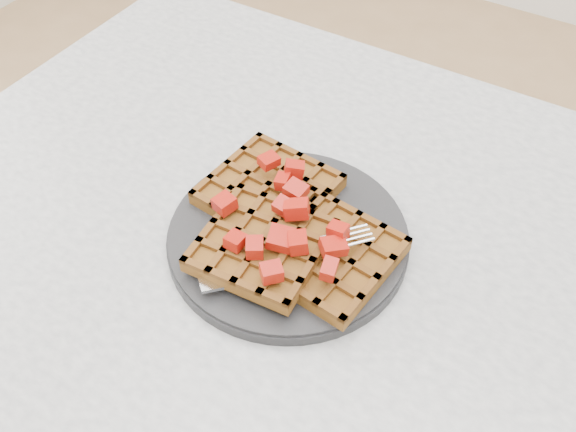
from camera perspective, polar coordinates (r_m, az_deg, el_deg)
The scene contains 5 objects.
table at distance 0.71m, azimuth 9.36°, elevation -14.45°, with size 1.20×0.80×0.75m.
plate at distance 0.66m, azimuth 0.00°, elevation -1.88°, with size 0.25×0.25×0.02m, color black.
waffles at distance 0.64m, azimuth -0.16°, elevation -0.99°, with size 0.23×0.20×0.03m.
strawberry_pile at distance 0.62m, azimuth 0.00°, elevation 0.87°, with size 0.15×0.15×0.02m, color #8C0500, non-canonical shape.
fork at distance 0.61m, azimuth 1.03°, elevation -4.25°, with size 0.02×0.18×0.02m, color silver, non-canonical shape.
Camera 1 is at (0.07, -0.34, 1.26)m, focal length 40.00 mm.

